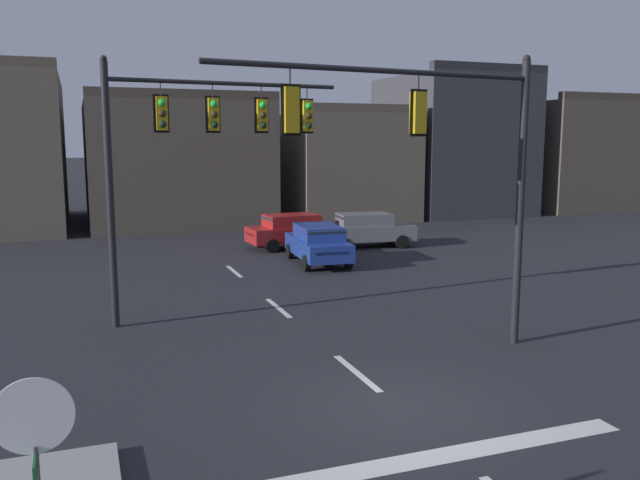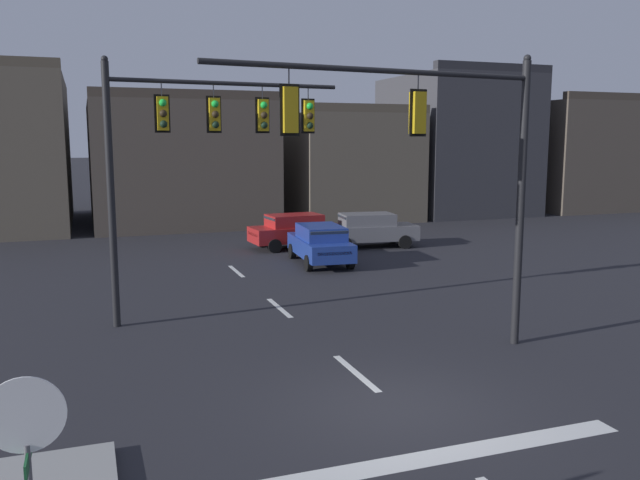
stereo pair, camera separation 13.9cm
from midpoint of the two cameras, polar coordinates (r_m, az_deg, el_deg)
name	(u,v)px [view 2 (the right image)]	position (r m, az deg, el deg)	size (l,w,h in m)	color
ground_plane	(397,407)	(12.99, 6.99, -14.25)	(400.00, 400.00, 0.00)	#232328
stop_bar_paint	(452,454)	(11.40, 11.73, -17.74)	(6.40, 0.50, 0.01)	silver
lane_centreline	(356,373)	(14.67, 3.42, -11.44)	(0.16, 26.40, 0.01)	silver
signal_mast_near_side	(444,151)	(15.18, 10.99, 7.62)	(7.99, 0.95, 7.04)	black
signal_mast_far_side	(193,139)	(18.63, -10.79, 8.61)	(6.66, 0.70, 7.21)	black
stop_sign	(27,445)	(7.13, -23.59, -16.03)	(0.76, 0.64, 2.83)	#56565B
car_lot_nearside	(369,229)	(31.36, 4.43, 0.95)	(4.61, 2.33, 1.61)	slate
car_lot_middle	(320,243)	(26.97, 0.17, -0.28)	(2.21, 4.57, 1.61)	navy
car_lot_farside	(296,230)	(30.92, -1.93, 0.86)	(4.55, 2.16, 1.61)	#A81E1E
building_row	(299,156)	(44.14, -1.71, 7.27)	(52.83, 13.47, 9.86)	#665B4C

